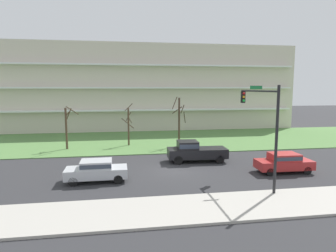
# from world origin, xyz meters

# --- Properties ---
(ground) EXTENTS (160.00, 160.00, 0.00)m
(ground) POSITION_xyz_m (0.00, 0.00, 0.00)
(ground) COLOR #2D2D30
(sidewalk_curb_near) EXTENTS (80.00, 4.00, 0.15)m
(sidewalk_curb_near) POSITION_xyz_m (0.00, -8.00, 0.07)
(sidewalk_curb_near) COLOR #ADA89E
(sidewalk_curb_near) RESTS_ON ground
(grass_lawn_strip) EXTENTS (80.00, 16.00, 0.08)m
(grass_lawn_strip) POSITION_xyz_m (0.00, 14.00, 0.04)
(grass_lawn_strip) COLOR #547F42
(grass_lawn_strip) RESTS_ON ground
(apartment_building) EXTENTS (48.09, 12.81, 13.58)m
(apartment_building) POSITION_xyz_m (0.00, 27.93, 6.79)
(apartment_building) COLOR beige
(apartment_building) RESTS_ON ground
(tree_far_left) EXTENTS (1.55, 1.98, 4.88)m
(tree_far_left) POSITION_xyz_m (-10.09, 9.88, 2.61)
(tree_far_left) COLOR #4C3828
(tree_far_left) RESTS_ON ground
(tree_left) EXTENTS (1.44, 1.39, 4.97)m
(tree_left) POSITION_xyz_m (-3.39, 11.01, 2.44)
(tree_left) COLOR #4C3828
(tree_left) RESTS_ON ground
(tree_center) EXTENTS (1.72, 1.71, 5.74)m
(tree_center) POSITION_xyz_m (2.38, 9.78, 3.08)
(tree_center) COLOR #423023
(tree_center) RESTS_ON ground
(sedan_red_near_left) EXTENTS (4.46, 1.94, 1.57)m
(sedan_red_near_left) POSITION_xyz_m (8.63, -2.00, 0.87)
(sedan_red_near_left) COLOR #B22828
(sedan_red_near_left) RESTS_ON ground
(pickup_black_center_left) EXTENTS (5.49, 2.25, 1.95)m
(pickup_black_center_left) POSITION_xyz_m (2.40, 2.51, 1.02)
(pickup_black_center_left) COLOR black
(pickup_black_center_left) RESTS_ON ground
(sedan_silver_center_right) EXTENTS (4.42, 1.85, 1.57)m
(sedan_silver_center_right) POSITION_xyz_m (-6.05, -2.00, 0.87)
(sedan_silver_center_right) COLOR #B7BABF
(sedan_silver_center_right) RESTS_ON ground
(traffic_signal_mast) EXTENTS (0.90, 5.67, 6.94)m
(traffic_signal_mast) POSITION_xyz_m (5.28, -4.77, 4.74)
(traffic_signal_mast) COLOR black
(traffic_signal_mast) RESTS_ON ground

